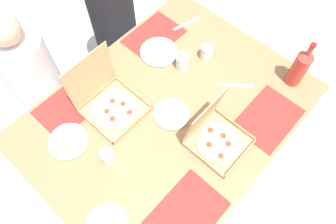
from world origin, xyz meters
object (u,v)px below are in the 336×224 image
(pizza_box_corner_right, at_px, (216,136))
(soda_bottle, at_px, (300,67))
(cup_spare, at_px, (183,62))
(plate_near_left, at_px, (159,52))
(cup_clear_right, at_px, (108,157))
(plate_near_right, at_px, (68,142))
(diner_right_seat, at_px, (115,27))
(diner_left_seat, at_px, (40,86))
(plate_middle, at_px, (172,114))
(pizza_box_center, at_px, (110,103))
(cup_dark, at_px, (207,52))

(pizza_box_corner_right, bearing_deg, soda_bottle, -9.24)
(cup_spare, bearing_deg, plate_near_left, 95.35)
(cup_spare, relative_size, cup_clear_right, 1.16)
(pizza_box_corner_right, distance_m, plate_near_right, 0.78)
(diner_right_seat, bearing_deg, diner_left_seat, -180.00)
(diner_right_seat, bearing_deg, soda_bottle, -76.33)
(plate_middle, xyz_separation_m, soda_bottle, (0.64, -0.37, 0.12))
(pizza_box_center, relative_size, plate_near_right, 1.58)
(diner_left_seat, height_order, diner_right_seat, diner_right_seat)
(cup_clear_right, bearing_deg, soda_bottle, -22.24)
(cup_spare, bearing_deg, diner_right_seat, 85.16)
(pizza_box_corner_right, relative_size, cup_dark, 3.38)
(pizza_box_center, height_order, diner_left_seat, diner_left_seat)
(plate_near_right, bearing_deg, plate_middle, -30.75)
(plate_near_left, height_order, soda_bottle, soda_bottle)
(pizza_box_corner_right, xyz_separation_m, cup_spare, (0.24, 0.44, 0.00))
(cup_clear_right, bearing_deg, diner_right_seat, 47.01)
(pizza_box_center, relative_size, soda_bottle, 1.03)
(pizza_box_corner_right, bearing_deg, diner_right_seat, 75.21)
(plate_middle, xyz_separation_m, diner_right_seat, (0.34, 0.87, -0.22))
(soda_bottle, bearing_deg, diner_left_seat, 128.56)
(cup_clear_right, relative_size, diner_left_seat, 0.08)
(plate_near_left, relative_size, plate_near_right, 1.10)
(cup_clear_right, bearing_deg, cup_spare, 8.71)
(soda_bottle, height_order, diner_right_seat, diner_right_seat)
(pizza_box_corner_right, relative_size, pizza_box_center, 0.94)
(soda_bottle, relative_size, diner_right_seat, 0.27)
(plate_near_left, bearing_deg, soda_bottle, -62.09)
(plate_near_left, relative_size, diner_right_seat, 0.19)
(plate_near_right, bearing_deg, diner_left_seat, 75.84)
(plate_near_right, distance_m, cup_clear_right, 0.25)
(diner_left_seat, bearing_deg, pizza_box_corner_right, -71.35)
(pizza_box_corner_right, bearing_deg, cup_spare, 61.19)
(pizza_box_center, height_order, plate_near_right, pizza_box_center)
(plate_near_right, relative_size, cup_clear_right, 2.32)
(soda_bottle, height_order, diner_left_seat, diner_left_seat)
(pizza_box_center, relative_size, plate_near_left, 1.44)
(cup_dark, xyz_separation_m, diner_left_seat, (-0.78, 0.76, -0.28))
(pizza_box_center, bearing_deg, plate_middle, -55.67)
(plate_middle, relative_size, cup_dark, 2.16)
(diner_left_seat, bearing_deg, soda_bottle, -51.44)
(diner_left_seat, relative_size, diner_right_seat, 0.97)
(plate_near_right, xyz_separation_m, diner_left_seat, (0.15, 0.58, -0.24))
(pizza_box_corner_right, height_order, soda_bottle, soda_bottle)
(pizza_box_center, relative_size, plate_middle, 1.67)
(pizza_box_corner_right, distance_m, diner_right_seat, 1.21)
(pizza_box_corner_right, distance_m, plate_middle, 0.28)
(pizza_box_center, relative_size, diner_right_seat, 0.28)
(plate_middle, bearing_deg, plate_near_right, 149.25)
(cup_spare, height_order, diner_left_seat, diner_left_seat)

